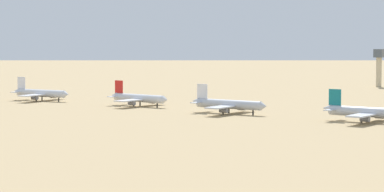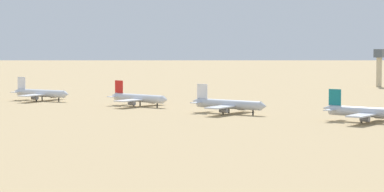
{
  "view_description": "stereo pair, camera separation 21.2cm",
  "coord_description": "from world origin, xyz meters",
  "px_view_note": "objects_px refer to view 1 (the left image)",
  "views": [
    {
      "loc": [
        149.88,
        -267.54,
        28.85
      ],
      "look_at": [
        -19.1,
        -6.35,
        6.0
      ],
      "focal_mm": 75.07,
      "sensor_mm": 36.0,
      "label": 1
    },
    {
      "loc": [
        150.06,
        -267.42,
        28.85
      ],
      "look_at": [
        -19.1,
        -6.35,
        6.0
      ],
      "focal_mm": 75.07,
      "sensor_mm": 36.0,
      "label": 2
    }
  ],
  "objects_px": {
    "parked_jet_teal_5": "(367,112)",
    "parked_jet_white_4": "(228,104)",
    "parked_jet_red_3": "(138,98)",
    "parked_jet_white_2": "(41,93)",
    "control_tower": "(379,64)"
  },
  "relations": [
    {
      "from": "parked_jet_white_2",
      "to": "control_tower",
      "type": "xyz_separation_m",
      "value": [
        93.45,
        181.88,
        9.78
      ]
    },
    {
      "from": "parked_jet_white_4",
      "to": "control_tower",
      "type": "distance_m",
      "value": 189.3
    },
    {
      "from": "parked_jet_white_2",
      "to": "control_tower",
      "type": "relative_size",
      "value": 1.46
    },
    {
      "from": "parked_jet_white_4",
      "to": "control_tower",
      "type": "height_order",
      "value": "control_tower"
    },
    {
      "from": "parked_jet_teal_5",
      "to": "parked_jet_white_4",
      "type": "bearing_deg",
      "value": -179.85
    },
    {
      "from": "parked_jet_red_3",
      "to": "parked_jet_teal_5",
      "type": "distance_m",
      "value": 103.62
    },
    {
      "from": "parked_jet_white_2",
      "to": "parked_jet_white_4",
      "type": "relative_size",
      "value": 0.97
    },
    {
      "from": "parked_jet_white_2",
      "to": "parked_jet_teal_5",
      "type": "height_order",
      "value": "parked_jet_teal_5"
    },
    {
      "from": "parked_jet_red_3",
      "to": "control_tower",
      "type": "xyz_separation_m",
      "value": [
        38.76,
        181.01,
        9.82
      ]
    },
    {
      "from": "parked_jet_red_3",
      "to": "parked_jet_white_2",
      "type": "bearing_deg",
      "value": -173.36
    },
    {
      "from": "parked_jet_white_2",
      "to": "parked_jet_white_4",
      "type": "bearing_deg",
      "value": -6.72
    },
    {
      "from": "parked_jet_white_2",
      "to": "parked_jet_red_3",
      "type": "bearing_deg",
      "value": -1.94
    },
    {
      "from": "parked_jet_white_4",
      "to": "parked_jet_teal_5",
      "type": "distance_m",
      "value": 55.24
    },
    {
      "from": "parked_jet_teal_5",
      "to": "parked_jet_red_3",
      "type": "bearing_deg",
      "value": 176.6
    },
    {
      "from": "parked_jet_red_3",
      "to": "control_tower",
      "type": "height_order",
      "value": "control_tower"
    }
  ]
}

